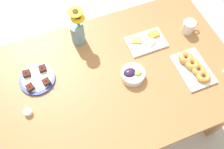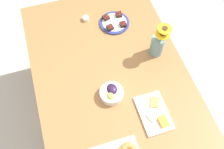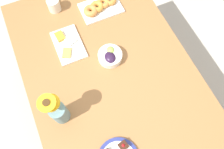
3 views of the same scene
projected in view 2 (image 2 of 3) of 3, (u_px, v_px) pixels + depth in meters
ground_plane at (112, 117)px, 2.28m from camera, size 6.00×6.00×0.00m
dining_table at (112, 84)px, 1.71m from camera, size 1.60×1.00×0.74m
grape_bowl at (112, 93)px, 1.55m from camera, size 0.15×0.15×0.07m
cheese_platter at (154, 113)px, 1.50m from camera, size 0.26×0.17×0.03m
jam_cup_berry at (86, 18)px, 1.87m from camera, size 0.05×0.05×0.03m
dessert_plate at (114, 22)px, 1.86m from camera, size 0.22×0.22×0.05m
flower_vase at (158, 44)px, 1.66m from camera, size 0.11×0.11×0.27m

